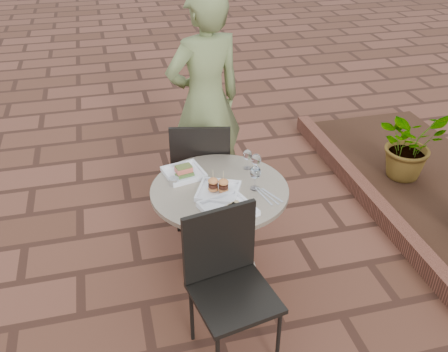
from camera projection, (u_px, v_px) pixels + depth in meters
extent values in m
plane|color=brown|center=(193.00, 254.00, 3.79)|extent=(60.00, 60.00, 0.00)
cylinder|color=gray|center=(220.00, 270.00, 3.61)|extent=(0.52, 0.52, 0.04)
cylinder|color=gray|center=(220.00, 234.00, 3.44)|extent=(0.08, 0.08, 0.70)
cylinder|color=tan|center=(220.00, 190.00, 3.24)|extent=(0.90, 0.90, 0.03)
cube|color=black|center=(202.00, 171.00, 3.96)|extent=(0.53, 0.53, 0.03)
cube|color=black|center=(200.00, 156.00, 3.66)|extent=(0.44, 0.13, 0.46)
cylinder|color=black|center=(225.00, 182.00, 4.25)|extent=(0.02, 0.02, 0.44)
cylinder|color=black|center=(180.00, 182.00, 4.24)|extent=(0.02, 0.02, 0.44)
cylinder|color=black|center=(226.00, 208.00, 3.92)|extent=(0.02, 0.02, 0.44)
cylinder|color=black|center=(178.00, 209.00, 3.92)|extent=(0.02, 0.02, 0.44)
cube|color=black|center=(234.00, 298.00, 2.80)|extent=(0.51, 0.51, 0.03)
cube|color=black|center=(219.00, 242.00, 2.82)|extent=(0.44, 0.11, 0.46)
cylinder|color=black|center=(278.00, 338.00, 2.84)|extent=(0.02, 0.02, 0.44)
cylinder|color=black|center=(192.00, 314.00, 3.00)|extent=(0.02, 0.02, 0.44)
cylinder|color=black|center=(248.00, 294.00, 3.13)|extent=(0.02, 0.02, 0.44)
imported|color=#5E6A3A|center=(205.00, 102.00, 3.99)|extent=(0.75, 0.59, 1.80)
cube|color=white|center=(184.00, 174.00, 3.38)|extent=(0.30, 0.30, 0.01)
cube|color=#E56351|center=(184.00, 169.00, 3.36)|extent=(0.12, 0.09, 0.03)
cube|color=#505A28|center=(184.00, 167.00, 3.35)|extent=(0.12, 0.09, 0.01)
cube|color=white|center=(218.00, 192.00, 3.19)|extent=(0.34, 0.34, 0.01)
cube|color=white|center=(228.00, 210.00, 3.02)|extent=(0.36, 0.36, 0.01)
ellipsoid|color=#C85273|center=(223.00, 215.00, 2.95)|extent=(0.05, 0.04, 0.02)
cylinder|color=white|center=(255.00, 188.00, 3.23)|extent=(0.06, 0.06, 0.00)
cylinder|color=white|center=(255.00, 183.00, 3.21)|extent=(0.01, 0.01, 0.07)
ellipsoid|color=white|center=(255.00, 172.00, 3.17)|extent=(0.07, 0.07, 0.09)
cylinder|color=white|center=(255.00, 173.00, 3.17)|extent=(0.06, 0.06, 0.04)
cylinder|color=white|center=(247.00, 168.00, 3.45)|extent=(0.05, 0.05, 0.00)
cylinder|color=white|center=(247.00, 164.00, 3.43)|extent=(0.01, 0.01, 0.06)
ellipsoid|color=white|center=(248.00, 155.00, 3.40)|extent=(0.06, 0.06, 0.08)
cylinder|color=white|center=(256.00, 174.00, 3.38)|extent=(0.06, 0.06, 0.00)
cylinder|color=white|center=(256.00, 169.00, 3.36)|extent=(0.01, 0.01, 0.07)
ellipsoid|color=white|center=(256.00, 160.00, 3.32)|extent=(0.07, 0.07, 0.08)
cylinder|color=silver|center=(174.00, 181.00, 3.26)|extent=(0.09, 0.09, 0.05)
cube|color=brown|center=(367.00, 195.00, 4.33)|extent=(0.12, 3.00, 0.15)
cube|color=black|center=(437.00, 189.00, 4.50)|extent=(1.30, 3.00, 0.06)
imported|color=#33662D|center=(410.00, 143.00, 4.47)|extent=(0.69, 0.62, 0.67)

